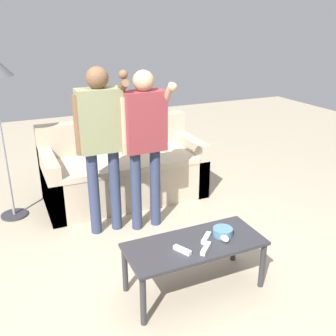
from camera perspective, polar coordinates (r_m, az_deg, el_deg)
The scene contains 10 objects.
ground_plane at distance 3.34m, azimuth 1.20°, elevation -15.06°, with size 12.00×12.00×0.00m, color tan.
couch at distance 4.51m, azimuth -6.69°, elevation -0.50°, with size 1.81×0.85×0.89m.
coffee_table at distance 2.96m, azimuth 4.01°, elevation -11.98°, with size 1.06×0.46×0.41m.
snack_bowl at distance 3.03m, azimuth 8.19°, elevation -9.42°, with size 0.15×0.15×0.06m, color teal.
game_remote_nunchuk at distance 2.96m, azimuth 8.47°, elevation -10.35°, with size 0.06×0.09×0.05m.
player_center at distance 3.60m, azimuth -3.50°, elevation 5.20°, with size 0.47×0.35×1.57m.
player_left at distance 3.56m, azimuth -10.00°, elevation 5.18°, with size 0.48×0.31×1.61m.
game_remote_wand_near at distance 2.97m, azimuth 5.73°, elevation -10.36°, with size 0.14×0.13×0.03m.
game_remote_wand_far at distance 2.84m, azimuth 5.66°, elevation -11.88°, with size 0.14×0.13×0.03m.
game_remote_wand_spare at distance 2.82m, azimuth 2.15°, elevation -12.16°, with size 0.09×0.15×0.03m.
Camera 1 is at (-1.17, -2.43, 1.98)m, focal length 40.77 mm.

